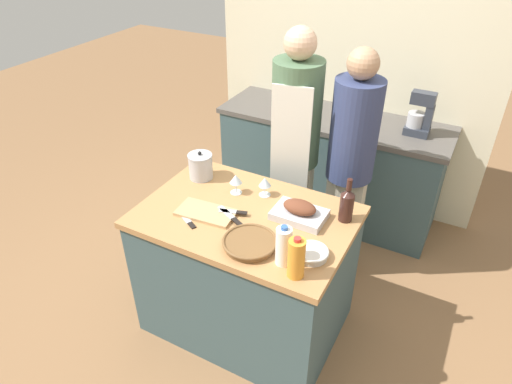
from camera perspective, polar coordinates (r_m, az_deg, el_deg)
ground_plane at (r=3.24m, az=-1.09°, el=-15.61°), size 12.00×12.00×0.00m
kitchen_island at (r=2.91m, az=-1.19°, el=-9.85°), size 1.23×0.84×0.89m
back_counter at (r=3.99m, az=9.13°, el=3.24°), size 1.88×0.60×0.91m
back_wall at (r=3.97m, az=12.05°, el=15.73°), size 2.38×0.10×2.55m
roasting_pan at (r=2.58m, az=5.44°, el=-2.48°), size 0.30×0.20×0.11m
wicker_basket at (r=2.39m, az=-0.78°, el=-6.36°), size 0.29×0.29×0.04m
cutting_board at (r=2.64m, az=-6.25°, el=-2.56°), size 0.35×0.21×0.02m
stock_pot at (r=2.94m, az=-6.94°, el=3.23°), size 0.16×0.16×0.19m
mixing_bowl at (r=2.34m, az=7.00°, el=-7.59°), size 0.17×0.17×0.04m
juice_jug at (r=2.18m, az=5.06°, el=-8.23°), size 0.08×0.08×0.23m
milk_jug at (r=2.24m, az=3.47°, el=-6.77°), size 0.08×0.08×0.23m
wine_bottle_green at (r=2.57m, az=11.28°, el=-1.50°), size 0.08×0.08×0.27m
wine_glass_left at (r=2.76m, az=-2.54°, el=1.54°), size 0.07×0.07×0.13m
wine_glass_right at (r=2.74m, az=1.12°, el=1.17°), size 0.07×0.07×0.12m
knife_chef at (r=2.57m, az=-3.12°, el=-3.10°), size 0.22×0.13×0.01m
knife_paring at (r=2.61m, az=-2.76°, el=-2.50°), size 0.17×0.08×0.01m
knife_bread at (r=2.59m, az=-8.43°, el=-3.69°), size 0.15×0.10×0.01m
stand_mixer at (r=3.61m, az=19.79°, el=8.80°), size 0.18×0.14×0.33m
condiment_bottle_tall at (r=3.77m, az=3.58°, el=10.47°), size 0.05×0.05×0.13m
condiment_bottle_short at (r=3.61m, az=11.68°, el=9.38°), size 0.06×0.06×0.21m
person_cook_aproned at (r=3.15m, az=4.88°, el=6.01°), size 0.33×0.35×1.78m
person_cook_guest at (r=3.12m, az=11.74°, el=4.04°), size 0.31×0.31×1.69m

